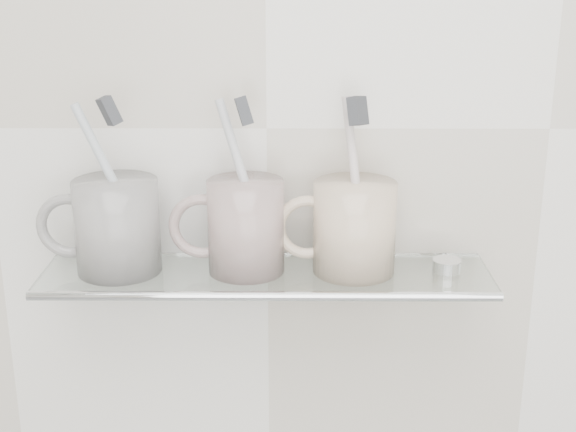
{
  "coord_description": "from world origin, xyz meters",
  "views": [
    {
      "loc": [
        0.03,
        0.21,
        1.44
      ],
      "look_at": [
        0.02,
        1.04,
        1.17
      ],
      "focal_mm": 50.0,
      "sensor_mm": 36.0,
      "label": 1
    }
  ],
  "objects_px": {
    "mug_left": "(117,226)",
    "shelf_glass": "(266,275)",
    "mug_center": "(246,226)",
    "mug_right": "(355,227)"
  },
  "relations": [
    {
      "from": "mug_right",
      "to": "shelf_glass",
      "type": "bearing_deg",
      "value": -174.74
    },
    {
      "from": "mug_right",
      "to": "mug_left",
      "type": "bearing_deg",
      "value": -177.67
    },
    {
      "from": "mug_left",
      "to": "mug_right",
      "type": "height_order",
      "value": "mug_left"
    },
    {
      "from": "mug_left",
      "to": "mug_center",
      "type": "xyz_separation_m",
      "value": [
        0.14,
        0.0,
        -0.0
      ]
    },
    {
      "from": "shelf_glass",
      "to": "mug_left",
      "type": "height_order",
      "value": "mug_left"
    },
    {
      "from": "mug_left",
      "to": "mug_right",
      "type": "relative_size",
      "value": 1.02
    },
    {
      "from": "shelf_glass",
      "to": "mug_right",
      "type": "distance_m",
      "value": 0.11
    },
    {
      "from": "mug_left",
      "to": "mug_center",
      "type": "height_order",
      "value": "same"
    },
    {
      "from": "mug_left",
      "to": "shelf_glass",
      "type": "bearing_deg",
      "value": 15.14
    },
    {
      "from": "shelf_glass",
      "to": "mug_center",
      "type": "bearing_deg",
      "value": 167.12
    }
  ]
}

